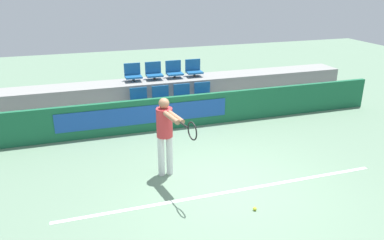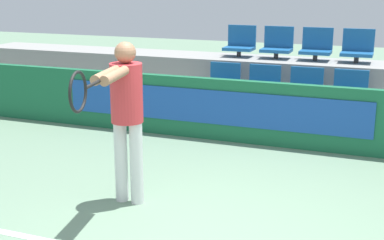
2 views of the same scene
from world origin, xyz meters
TOP-DOWN VIEW (x-y plane):
  - ground_plane at (0.00, 0.00)m, footprint 30.00×30.00m
  - court_baseline at (0.00, -0.19)m, footprint 6.28×0.08m
  - barrier_wall at (-0.02, 3.22)m, footprint 11.73×0.14m
  - bleacher_tier_front at (0.00, 3.74)m, footprint 11.33×0.88m
  - bleacher_tier_middle at (0.00, 4.62)m, footprint 11.33×0.88m
  - stadium_chair_0 at (-0.91, 3.85)m, footprint 0.46×0.36m
  - stadium_chair_1 at (-0.30, 3.85)m, footprint 0.46×0.36m
  - stadium_chair_2 at (0.30, 3.85)m, footprint 0.46×0.36m
  - stadium_chair_3 at (0.91, 3.85)m, footprint 0.46×0.36m
  - stadium_chair_4 at (-0.91, 4.73)m, footprint 0.46×0.36m
  - stadium_chair_5 at (-0.30, 4.73)m, footprint 0.46×0.36m
  - stadium_chair_6 at (0.30, 4.73)m, footprint 0.46×0.36m
  - stadium_chair_7 at (0.91, 4.73)m, footprint 0.46×0.36m
  - tennis_player at (-0.93, 0.77)m, footprint 0.40×1.46m
  - tennis_ball at (0.21, -0.87)m, footprint 0.07×0.07m

SIDE VIEW (x-z plane):
  - ground_plane at x=0.00m, z-range 0.00..0.00m
  - court_baseline at x=0.00m, z-range 0.00..0.01m
  - tennis_ball at x=0.21m, z-range 0.00..0.07m
  - bleacher_tier_front at x=0.00m, z-range 0.00..0.49m
  - barrier_wall at x=-0.02m, z-range 0.00..0.87m
  - bleacher_tier_middle at x=0.00m, z-range 0.00..0.97m
  - stadium_chair_0 at x=-0.91m, z-range 0.45..0.94m
  - stadium_chair_1 at x=-0.30m, z-range 0.45..0.94m
  - stadium_chair_2 at x=0.30m, z-range 0.45..0.94m
  - stadium_chair_3 at x=0.91m, z-range 0.45..0.94m
  - tennis_player at x=-0.93m, z-range 0.19..1.81m
  - stadium_chair_4 at x=-0.91m, z-range 0.93..1.43m
  - stadium_chair_5 at x=-0.30m, z-range 0.93..1.43m
  - stadium_chair_6 at x=0.30m, z-range 0.93..1.43m
  - stadium_chair_7 at x=0.91m, z-range 0.93..1.43m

